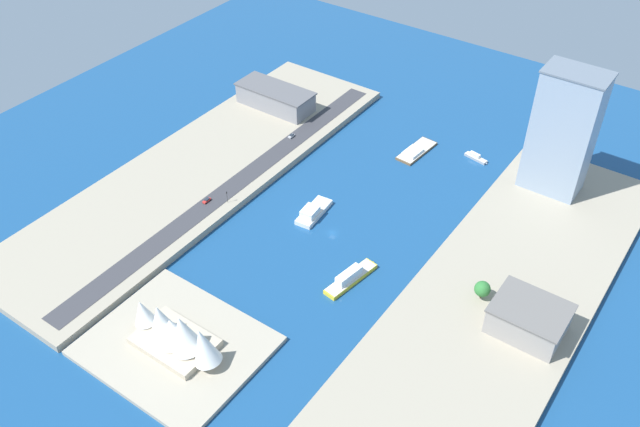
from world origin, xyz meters
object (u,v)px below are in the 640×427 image
at_px(ferry_white_commuter, 313,212).
at_px(pickup_red, 207,200).
at_px(traffic_light_waterfront, 227,195).
at_px(sedan_silver, 291,136).
at_px(barge_flat_brown, 416,151).
at_px(opera_landmark, 176,332).
at_px(tower_tall_glass, 563,132).
at_px(warehouse_low_gray, 275,97).
at_px(ferry_yellow_fast, 350,277).
at_px(carpark_squat_concrete, 529,318).
at_px(yacht_sleek_gray, 476,157).

bearing_deg(ferry_white_commuter, pickup_red, 28.73).
bearing_deg(traffic_light_waterfront, sedan_silver, -81.86).
relative_size(barge_flat_brown, pickup_red, 6.04).
bearing_deg(opera_landmark, ferry_white_commuter, -86.88).
height_order(tower_tall_glass, warehouse_low_gray, tower_tall_glass).
bearing_deg(sedan_silver, barge_flat_brown, -153.03).
height_order(ferry_yellow_fast, tower_tall_glass, tower_tall_glass).
bearing_deg(sedan_silver, warehouse_low_gray, -37.67).
height_order(ferry_white_commuter, carpark_squat_concrete, carpark_squat_concrete).
bearing_deg(yacht_sleek_gray, ferry_yellow_fast, 87.69).
bearing_deg(barge_flat_brown, sedan_silver, 26.97).
relative_size(barge_flat_brown, opera_landmark, 0.63).
bearing_deg(warehouse_low_gray, tower_tall_glass, -173.53).
height_order(tower_tall_glass, traffic_light_waterfront, tower_tall_glass).
distance_m(ferry_yellow_fast, pickup_red, 84.85).
bearing_deg(ferry_yellow_fast, traffic_light_waterfront, -5.79).
distance_m(yacht_sleek_gray, tower_tall_glass, 54.23).
height_order(carpark_squat_concrete, opera_landmark, opera_landmark).
height_order(barge_flat_brown, sedan_silver, sedan_silver).
distance_m(tower_tall_glass, warehouse_low_gray, 162.29).
bearing_deg(pickup_red, barge_flat_brown, -121.02).
bearing_deg(tower_tall_glass, opera_landmark, 65.96).
bearing_deg(carpark_squat_concrete, traffic_light_waterfront, 2.65).
bearing_deg(opera_landmark, sedan_silver, -70.00).
bearing_deg(ferry_yellow_fast, pickup_red, -1.48).
relative_size(yacht_sleek_gray, opera_landmark, 0.32).
distance_m(ferry_yellow_fast, traffic_light_waterfront, 76.92).
distance_m(carpark_squat_concrete, opera_landmark, 136.70).
xyz_separation_m(ferry_white_commuter, warehouse_low_gray, (73.47, -65.31, 7.58)).
xyz_separation_m(ferry_yellow_fast, sedan_silver, (85.42, -71.38, 2.33)).
bearing_deg(ferry_white_commuter, carpark_squat_concrete, 173.67).
xyz_separation_m(carpark_squat_concrete, pickup_red, (158.20, 12.46, -5.33)).
relative_size(sedan_silver, traffic_light_waterfront, 0.66).
bearing_deg(carpark_squat_concrete, tower_tall_glass, -74.33).
relative_size(barge_flat_brown, traffic_light_waterfront, 4.30).
height_order(ferry_yellow_fast, yacht_sleek_gray, ferry_yellow_fast).
height_order(barge_flat_brown, pickup_red, pickup_red).
distance_m(yacht_sleek_gray, sedan_silver, 100.41).
bearing_deg(tower_tall_glass, ferry_yellow_fast, 67.17).
relative_size(ferry_white_commuter, warehouse_low_gray, 0.54).
xyz_separation_m(ferry_white_commuter, opera_landmark, (-5.28, 97.10, 8.16)).
xyz_separation_m(warehouse_low_gray, pickup_red, (-27.93, 90.27, -5.13)).
distance_m(barge_flat_brown, carpark_squat_concrete, 131.79).
relative_size(ferry_yellow_fast, sedan_silver, 6.96).
xyz_separation_m(ferry_white_commuter, sedan_silver, (46.16, -44.23, 2.44)).
bearing_deg(sedan_silver, tower_tall_glass, -163.48).
height_order(tower_tall_glass, sedan_silver, tower_tall_glass).
bearing_deg(barge_flat_brown, warehouse_low_gray, 6.39).
bearing_deg(carpark_squat_concrete, warehouse_low_gray, -22.69).
xyz_separation_m(warehouse_low_gray, traffic_light_waterfront, (-36.41, 84.72, -1.73)).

